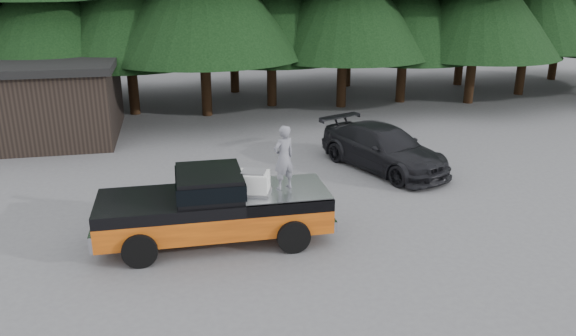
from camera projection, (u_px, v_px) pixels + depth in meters
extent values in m
plane|color=#515254|center=(285.00, 244.00, 14.44)|extent=(120.00, 120.00, 0.00)
cube|color=black|center=(209.00, 183.00, 14.05)|extent=(1.66, 1.90, 0.59)
cube|color=silver|center=(254.00, 183.00, 14.11)|extent=(0.93, 0.84, 0.52)
imported|color=slate|center=(284.00, 158.00, 14.22)|extent=(0.72, 0.62, 1.67)
imported|color=black|center=(384.00, 148.00, 19.81)|extent=(4.02, 5.65, 1.52)
cube|color=black|center=(17.00, 103.00, 23.35)|extent=(8.00, 6.00, 3.00)
cube|color=black|center=(10.00, 63.00, 22.81)|extent=(8.40, 6.40, 0.30)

